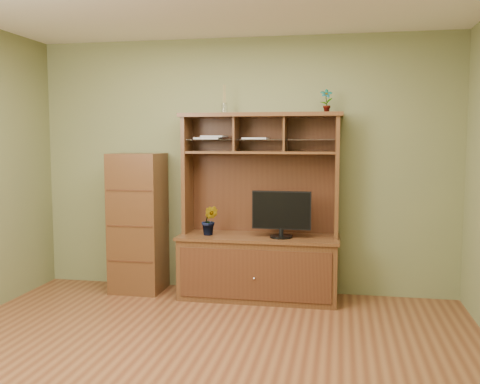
# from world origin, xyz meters

# --- Properties ---
(room) EXTENTS (4.54, 4.04, 2.74)m
(room) POSITION_xyz_m (0.00, 0.00, 1.35)
(room) COLOR #5D301A
(room) RESTS_ON ground
(media_hutch) EXTENTS (1.66, 0.61, 1.90)m
(media_hutch) POSITION_xyz_m (0.22, 1.73, 0.52)
(media_hutch) COLOR #422613
(media_hutch) RESTS_ON room
(monitor) EXTENTS (0.59, 0.23, 0.47)m
(monitor) POSITION_xyz_m (0.46, 1.65, 0.90)
(monitor) COLOR black
(monitor) RESTS_ON media_hutch
(orchid_plant) EXTENTS (0.17, 0.14, 0.31)m
(orchid_plant) POSITION_xyz_m (-0.28, 1.65, 0.80)
(orchid_plant) COLOR #2A591E
(orchid_plant) RESTS_ON media_hutch
(top_plant) EXTENTS (0.13, 0.09, 0.24)m
(top_plant) POSITION_xyz_m (0.88, 1.80, 2.02)
(top_plant) COLOR #306724
(top_plant) RESTS_ON media_hutch
(reed_diffuser) EXTENTS (0.06, 0.06, 0.29)m
(reed_diffuser) POSITION_xyz_m (-0.16, 1.80, 2.01)
(reed_diffuser) COLOR silver
(reed_diffuser) RESTS_ON media_hutch
(magazines) EXTENTS (0.77, 0.22, 0.04)m
(magazines) POSITION_xyz_m (-0.15, 1.80, 1.65)
(magazines) COLOR #B8B8BD
(magazines) RESTS_ON media_hutch
(side_cabinet) EXTENTS (0.53, 0.48, 1.49)m
(side_cabinet) POSITION_xyz_m (-1.10, 1.74, 0.74)
(side_cabinet) COLOR #422613
(side_cabinet) RESTS_ON room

